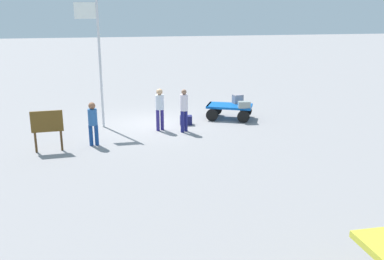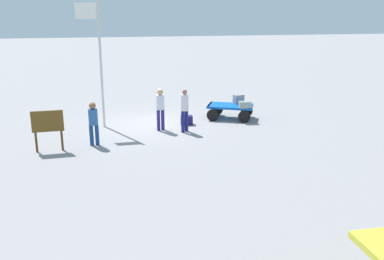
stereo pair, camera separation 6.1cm
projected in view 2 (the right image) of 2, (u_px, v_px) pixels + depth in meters
ground_plane at (153, 124)px, 18.31m from camera, size 120.00×120.00×0.00m
luggage_cart at (230, 109)px, 19.10m from camera, size 2.27×1.95×0.63m
suitcase_maroon at (239, 99)px, 19.34m from camera, size 0.50×0.39×0.40m
suitcase_olive at (245, 105)px, 18.46m from camera, size 0.55×0.36×0.28m
suitcase_navy at (187, 120)px, 18.19m from camera, size 0.54×0.39×0.39m
worker_lead at (185, 108)px, 16.90m from camera, size 0.42×0.42×1.73m
worker_trailing at (160, 106)px, 17.12m from camera, size 0.43×0.43×1.72m
worker_supervisor at (93, 121)px, 15.22m from camera, size 0.35×0.35×1.60m
flagpole at (98, 53)px, 17.06m from camera, size 0.93×0.10×5.12m
signboard at (48, 125)px, 14.57m from camera, size 1.06×0.12×1.44m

